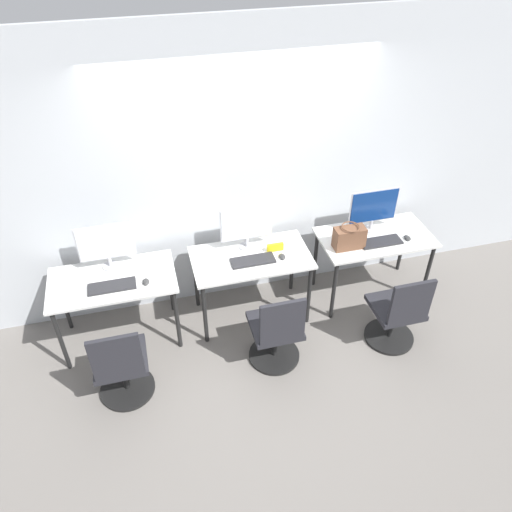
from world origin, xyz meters
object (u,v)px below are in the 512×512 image
Objects in this scene: handbag at (349,237)px; keyboard_center at (253,260)px; keyboard_left at (112,286)px; keyboard_right at (381,242)px; monitor_right at (374,208)px; mouse_right at (407,238)px; monitor_left at (106,244)px; office_chair_right at (397,316)px; mouse_left at (146,282)px; office_chair_left at (122,368)px; monitor_center at (247,225)px; office_chair_center at (277,334)px; mouse_center at (282,256)px.

keyboard_center is at bearing 178.81° from handbag.
keyboard_left is 2.59m from keyboard_right.
mouse_right is at bearing -42.53° from monitor_right.
monitor_left is 5.64× the size of mouse_right.
monitor_right is at bearing 9.14° from keyboard_center.
office_chair_right is at bearing -96.34° from keyboard_right.
monitor_right is (2.29, 0.26, 0.24)m from mouse_left.
keyboard_right is at bearing 0.52° from mouse_left.
mouse_right reaches higher than keyboard_center.
office_chair_left is 1.73× the size of monitor_center.
monitor_center is 1.62m from mouse_right.
monitor_left is 5.64× the size of mouse_left.
monitor_right reaches higher than keyboard_right.
keyboard_left is at bearing 175.96° from mouse_left.
handbag is (2.25, -0.28, -0.14)m from monitor_left.
monitor_center is (1.00, 0.29, 0.24)m from mouse_left.
monitor_right reaches higher than office_chair_left.
office_chair_left is at bearing -168.46° from mouse_right.
monitor_center is (1.30, 0.87, 0.64)m from office_chair_left.
mouse_right is at bearing -3.03° from keyboard_right.
mouse_left is 0.22× the size of keyboard_right.
mouse_right is 0.63m from handbag.
office_chair_right is at bearing -119.86° from mouse_right.
office_chair_center is 9.75× the size of mouse_right.
office_chair_left is at bearing -164.67° from handbag.
mouse_left is 0.22× the size of keyboard_center.
mouse_right is 0.81m from office_chair_right.
office_chair_left is (-0.01, -0.90, -0.64)m from monitor_left.
mouse_center is at bearing 145.61° from office_chair_right.
mouse_left reaches higher than keyboard_left.
mouse_center is 0.10× the size of office_chair_center.
keyboard_center is at bearing 26.10° from office_chair_left.
keyboard_left is (0.00, -0.30, -0.24)m from monitor_left.
keyboard_left is at bearing 89.06° from office_chair_left.
monitor_right is (1.29, 0.21, 0.24)m from keyboard_center.
keyboard_center is at bearing -11.58° from monitor_left.
office_chair_right is at bearing -28.48° from keyboard_center.
mouse_left is at bearing 164.72° from office_chair_right.
mouse_right is (2.87, -0.32, -0.24)m from monitor_left.
mouse_left is (0.29, -0.32, -0.24)m from monitor_left.
office_chair_right reaches higher than keyboard_center.
mouse_right is at bearing 20.03° from office_chair_center.
mouse_left is at bearing -176.76° from keyboard_center.
mouse_center is 0.74m from office_chair_center.
keyboard_center is at bearing 1.58° from keyboard_left.
handbag is at bearing 15.33° from office_chair_left.
monitor_center reaches higher than office_chair_left.
monitor_center is 0.45m from mouse_center.
mouse_left is at bearing -179.87° from mouse_right.
monitor_right is at bearing 33.36° from office_chair_center.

